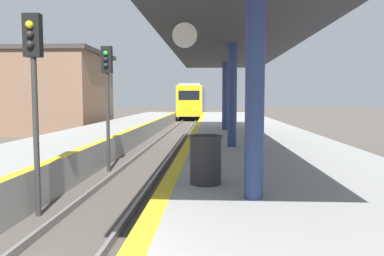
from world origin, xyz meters
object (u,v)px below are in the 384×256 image
(signal_near, at_px, (34,76))
(trash_bin, at_px, (206,160))
(signal_mid, at_px, (107,84))
(train, at_px, (193,101))

(signal_near, height_order, trash_bin, signal_near)
(signal_mid, bearing_deg, train, 88.30)
(signal_near, bearing_deg, signal_mid, 87.94)
(trash_bin, bearing_deg, signal_near, 166.09)
(signal_near, bearing_deg, train, 88.25)
(train, height_order, signal_near, signal_near)
(signal_near, relative_size, trash_bin, 4.76)
(signal_mid, bearing_deg, signal_near, -92.06)
(trash_bin, bearing_deg, train, 93.08)
(signal_near, xyz_separation_m, trash_bin, (3.66, -0.91, -1.61))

